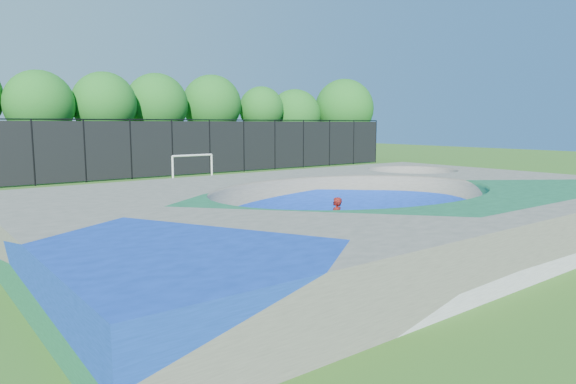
# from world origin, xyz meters

# --- Properties ---
(ground) EXTENTS (120.00, 120.00, 0.00)m
(ground) POSITION_xyz_m (0.00, 0.00, 0.00)
(ground) COLOR #30621B
(ground) RESTS_ON ground
(skate_deck) EXTENTS (22.00, 14.00, 1.50)m
(skate_deck) POSITION_xyz_m (0.00, 0.00, 0.75)
(skate_deck) COLOR gray
(skate_deck) RESTS_ON ground
(skater) EXTENTS (0.65, 0.54, 1.53)m
(skater) POSITION_xyz_m (-2.19, -1.35, 0.76)
(skater) COLOR red
(skater) RESTS_ON ground
(skateboard) EXTENTS (0.81, 0.40, 0.05)m
(skateboard) POSITION_xyz_m (-2.19, -1.35, 0.03)
(skateboard) COLOR black
(skateboard) RESTS_ON ground
(soccer_goal) EXTENTS (2.80, 0.12, 1.85)m
(soccer_goal) POSITION_xyz_m (1.97, 16.00, 1.28)
(soccer_goal) COLOR white
(soccer_goal) RESTS_ON ground
(fence) EXTENTS (48.09, 0.09, 4.04)m
(fence) POSITION_xyz_m (0.00, 21.00, 2.10)
(fence) COLOR black
(fence) RESTS_ON ground
(treeline) EXTENTS (52.90, 7.87, 8.53)m
(treeline) POSITION_xyz_m (1.81, 26.16, 5.07)
(treeline) COLOR #412D20
(treeline) RESTS_ON ground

